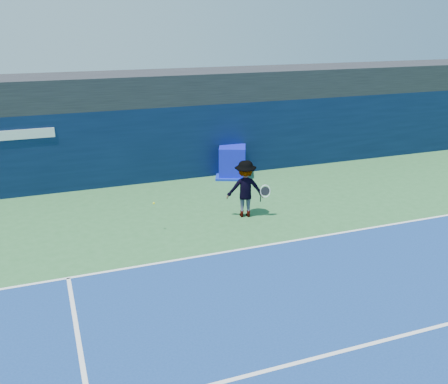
{
  "coord_description": "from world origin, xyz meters",
  "views": [
    {
      "loc": [
        -5.24,
        -8.96,
        6.25
      ],
      "look_at": [
        0.07,
        5.2,
        1.0
      ],
      "focal_mm": 40.0,
      "sensor_mm": 36.0,
      "label": 1
    }
  ],
  "objects": [
    {
      "name": "ground",
      "position": [
        0.0,
        0.0,
        0.0
      ],
      "size": [
        80.0,
        80.0,
        0.0
      ],
      "primitive_type": "plane",
      "color": "#2E6835",
      "rests_on": "ground"
    },
    {
      "name": "equipment_cart",
      "position": [
        2.1,
        9.65,
        0.59
      ],
      "size": [
        1.76,
        1.76,
        1.29
      ],
      "color": "#0D11BF",
      "rests_on": "ground"
    },
    {
      "name": "tennis_player",
      "position": [
        0.89,
        5.38,
        0.96
      ],
      "size": [
        1.46,
        1.04,
        1.92
      ],
      "color": "silver",
      "rests_on": "ground"
    },
    {
      "name": "stadium_band",
      "position": [
        0.0,
        11.5,
        3.6
      ],
      "size": [
        36.0,
        3.0,
        1.2
      ],
      "primitive_type": "cube",
      "color": "black",
      "rests_on": "back_wall_assembly"
    },
    {
      "name": "back_wall_assembly",
      "position": [
        -0.0,
        10.5,
        1.5
      ],
      "size": [
        36.0,
        1.03,
        3.0
      ],
      "color": "#091735",
      "rests_on": "ground"
    },
    {
      "name": "baseline",
      "position": [
        0.0,
        3.0,
        0.01
      ],
      "size": [
        24.0,
        0.1,
        0.01
      ],
      "primitive_type": "cube",
      "color": "white",
      "rests_on": "ground"
    },
    {
      "name": "service_line",
      "position": [
        0.0,
        -2.0,
        0.01
      ],
      "size": [
        24.0,
        0.1,
        0.01
      ],
      "primitive_type": "cube",
      "color": "white",
      "rests_on": "ground"
    },
    {
      "name": "tennis_ball",
      "position": [
        -2.24,
        5.16,
        0.93
      ],
      "size": [
        0.07,
        0.07,
        0.07
      ],
      "color": "yellow",
      "rests_on": "ground"
    }
  ]
}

